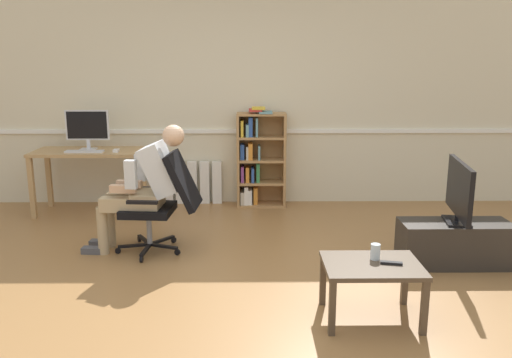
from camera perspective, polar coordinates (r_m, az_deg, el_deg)
The scene contains 15 objects.
ground_plane at distance 4.34m, azimuth -1.88°, elevation -11.59°, with size 18.00×18.00×0.00m, color olive.
back_wall at distance 6.62m, azimuth -1.51°, elevation 8.97°, with size 12.00×0.13×2.70m.
computer_desk at distance 6.48m, azimuth -17.35°, elevation 2.08°, with size 1.36×0.60×0.76m.
imac_monitor at distance 6.52m, azimuth -17.90°, elevation 5.44°, with size 0.51×0.14×0.47m.
keyboard at distance 6.34m, azimuth -18.18°, elevation 2.87°, with size 0.44×0.12×0.02m, color silver.
computer_mouse at distance 6.26m, azimuth -15.00°, elevation 3.01°, with size 0.06×0.10×0.03m, color white.
bookshelf at distance 6.50m, azimuth 0.16°, elevation 2.12°, with size 0.60×0.30×1.24m.
radiator at distance 6.72m, azimuth -7.58°, elevation -0.38°, with size 0.90×0.08×0.54m.
office_chair at distance 4.99m, azimuth -9.99°, elevation -2.12°, with size 0.82×0.62×0.97m.
person_seated at distance 5.01m, azimuth -12.09°, elevation -0.65°, with size 1.00×0.41×1.22m.
tv_stand at distance 5.02m, azimuth 20.81°, elevation -6.58°, with size 0.97×0.38×0.39m.
tv_screen at distance 4.89m, azimuth 21.28°, elevation -1.25°, with size 0.25×0.82×0.54m.
coffee_table at distance 3.79m, azimuth 12.51°, elevation -9.80°, with size 0.67×0.51×0.42m.
drinking_glass at distance 3.83m, azimuth 12.87°, elevation -7.73°, with size 0.07×0.07×0.11m, color silver.
spare_remote at distance 3.78m, azimuth 14.53°, elevation -8.85°, with size 0.04×0.15×0.02m, color black.
Camera 1 is at (0.09, -3.95, 1.80)m, focal length 36.72 mm.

